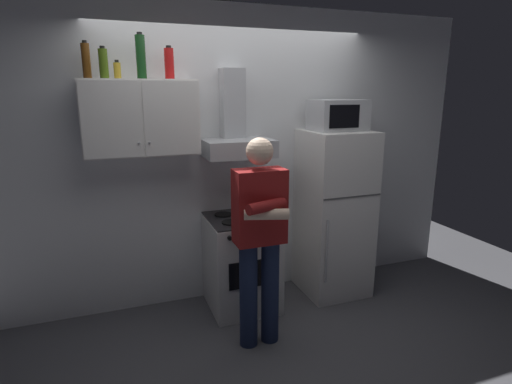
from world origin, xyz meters
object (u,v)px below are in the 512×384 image
Objects in this scene: microwave at (338,115)px; bottle_wine_green at (141,57)px; refrigerator at (334,213)px; bottle_olive_oil at (103,63)px; stove_oven at (242,262)px; upper_cabinet at (141,118)px; bottle_spice_jar at (117,70)px; bottle_soda_red at (169,63)px; bottle_beer_brown at (86,61)px; person_standing at (260,236)px; range_hood at (236,133)px; cooking_pot at (259,213)px.

microwave is 1.79m from bottle_wine_green.
refrigerator is 6.80× the size of bottle_olive_oil.
bottle_wine_green is at bearing 172.67° from stove_oven.
bottle_wine_green is at bearing -41.25° from upper_cabinet.
bottle_soda_red reaches higher than bottle_spice_jar.
bottle_olive_oil is 0.14m from bottle_beer_brown.
stove_oven is 2.11m from bottle_beer_brown.
bottle_soda_red is at bearing 174.53° from refrigerator.
person_standing is (-1.00, -0.61, 0.10)m from refrigerator.
bottle_soda_red reaches higher than refrigerator.
bottle_soda_red is at bearing 178.15° from range_hood.
bottle_wine_green reaches higher than bottle_spice_jar.
microwave is 1.45m from person_standing.
microwave is at bearing 9.57° from cooking_pot.
bottle_wine_green is (-0.72, 0.70, 1.31)m from person_standing.
cooking_pot is at bearing -171.68° from refrigerator.
range_hood is 1.25m from refrigerator.
bottle_beer_brown reaches higher than upper_cabinet.
cooking_pot reaches higher than stove_oven.
bottle_olive_oil is at bearing -178.16° from range_hood.
stove_oven is 1.17× the size of range_hood.
range_hood is (0.00, 0.13, 1.16)m from stove_oven.
upper_cabinet is 0.57m from bottle_beer_brown.
stove_oven is (0.80, -0.13, -1.32)m from upper_cabinet.
bottle_wine_green is (0.03, -0.03, 0.47)m from upper_cabinet.
bottle_wine_green is (-1.72, 0.10, 1.42)m from refrigerator.
bottle_olive_oil is at bearing -151.39° from bottle_spice_jar.
microwave is (-0.00, 0.02, 0.94)m from refrigerator.
bottle_spice_jar reaches higher than range_hood.
refrigerator is (0.95, 0.00, 0.37)m from stove_oven.
bottle_soda_red reaches higher than stove_oven.
bottle_spice_jar is at bearing 178.83° from range_hood.
bottle_soda_red is (-0.55, 0.02, 0.58)m from range_hood.
refrigerator is at bearing -4.19° from bottle_beer_brown.
bottle_spice_jar is 0.55× the size of bottle_soda_red.
bottle_olive_oil reaches higher than microwave.
stove_oven is 3.17× the size of bottle_beer_brown.
bottle_spice_jar is 0.41× the size of bottle_wine_green.
stove_oven is 1.83m from bottle_soda_red.
bottle_soda_red is at bearing 5.88° from bottle_olive_oil.
person_standing is at bearing -93.91° from range_hood.
stove_oven is at bearing -7.33° from bottle_wine_green.
upper_cabinet is at bearing -4.76° from bottle_beer_brown.
bottle_olive_oil is 0.91× the size of bottle_soda_red.
bottle_beer_brown is at bearing 177.40° from bottle_spice_jar.
upper_cabinet is 3.26× the size of bottle_beer_brown.
upper_cabinet is 0.49m from bottle_soda_red.
bottle_wine_green reaches higher than range_hood.
bottle_olive_oil reaches higher than range_hood.
stove_oven is at bearing -5.08° from bottle_olive_oil.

